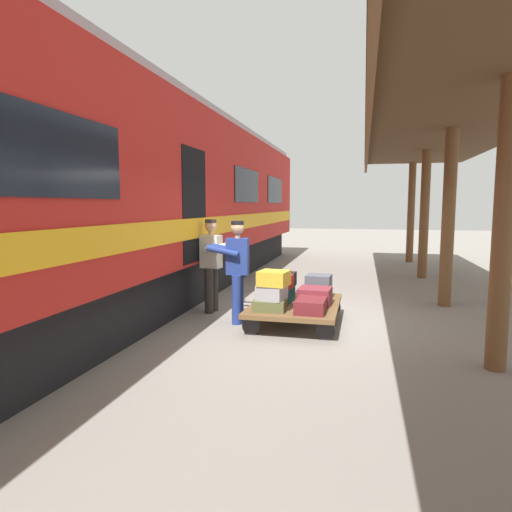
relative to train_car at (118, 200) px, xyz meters
name	(u,v)px	position (x,y,z in m)	size (l,w,h in m)	color
ground_plane	(315,321)	(-3.64, 0.00, -2.06)	(60.00, 60.00, 0.00)	gray
platform_canopy	(470,117)	(-5.92, 0.00, 1.22)	(3.20, 18.26, 3.56)	brown
train_car	(118,200)	(0.00, 0.00, 0.00)	(3.03, 20.91, 4.00)	#B21E19
luggage_cart	(295,306)	(-3.35, 0.25, -1.76)	(1.41, 1.96, 0.35)	brown
suitcase_cream_canvas	(282,291)	(-3.03, -0.29, -1.63)	(0.45, 0.61, 0.17)	beige
suitcase_burgundy_valise	(315,296)	(-3.66, 0.25, -1.58)	(0.51, 0.51, 0.27)	maroon
suitcase_olive_duffel	(270,304)	(-3.03, 0.79, -1.63)	(0.49, 0.50, 0.17)	brown
suitcase_teal_softside	(277,295)	(-3.03, 0.25, -1.60)	(0.47, 0.58, 0.23)	#1E666B
suitcase_tan_vintage	(318,292)	(-3.66, -0.29, -1.62)	(0.39, 0.52, 0.19)	tan
suitcase_maroon_trunk	(311,305)	(-3.66, 0.79, -1.61)	(0.44, 0.62, 0.20)	maroon
suitcase_gray_aluminum	(272,292)	(-3.06, 0.83, -1.44)	(0.40, 0.39, 0.22)	#9EA0A5
suitcase_yellow_case	(274,278)	(-3.09, 0.84, -1.21)	(0.43, 0.40, 0.23)	gold
suitcase_black_hardshell	(284,280)	(-3.05, -0.30, -1.43)	(0.37, 0.54, 0.24)	black
suitcase_slate_roller	(319,281)	(-3.67, -0.32, -1.42)	(0.42, 0.41, 0.21)	#4C515B
suitcase_red_plastic	(278,282)	(-3.05, 0.22, -1.37)	(0.43, 0.38, 0.22)	#AD231E
porter_in_overalls	(236,268)	(-2.38, 0.41, -1.14)	(0.69, 0.47, 1.70)	navy
porter_by_door	(212,262)	(-1.74, -0.21, -1.14)	(0.70, 0.49, 1.70)	#332D28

